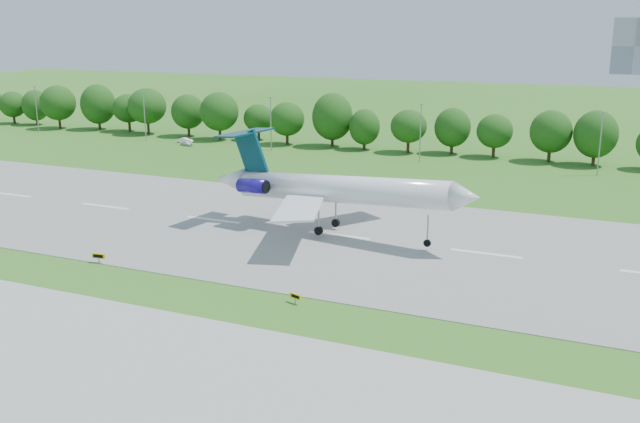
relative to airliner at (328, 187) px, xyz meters
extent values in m
plane|color=#2B651A|center=(-18.29, -25.26, -6.60)|extent=(600.00, 600.00, 0.00)
cube|color=gray|center=(-18.29, -0.26, -6.56)|extent=(400.00, 45.00, 0.08)
cylinder|color=#382314|center=(-118.29, 66.74, -4.80)|extent=(0.70, 0.70, 3.60)
sphere|color=#114411|center=(-118.29, 66.74, -0.40)|extent=(8.40, 8.40, 8.40)
cylinder|color=#382314|center=(-78.29, 66.74, -4.80)|extent=(0.70, 0.70, 3.60)
sphere|color=#114411|center=(-78.29, 66.74, -0.40)|extent=(8.40, 8.40, 8.40)
cylinder|color=#382314|center=(-38.29, 66.74, -4.80)|extent=(0.70, 0.70, 3.60)
sphere|color=#114411|center=(-38.29, 66.74, -0.40)|extent=(8.40, 8.40, 8.40)
cylinder|color=#382314|center=(1.71, 66.74, -4.80)|extent=(0.70, 0.70, 3.60)
sphere|color=#114411|center=(1.71, 66.74, -0.40)|extent=(8.40, 8.40, 8.40)
cylinder|color=gray|center=(-108.29, 56.74, -0.60)|extent=(0.24, 0.24, 12.00)
cube|color=gray|center=(-108.29, 56.74, 5.50)|extent=(0.90, 0.25, 0.18)
cylinder|color=gray|center=(-73.29, 56.74, -0.60)|extent=(0.24, 0.24, 12.00)
cube|color=gray|center=(-73.29, 56.74, 5.50)|extent=(0.90, 0.25, 0.18)
cylinder|color=gray|center=(-38.29, 56.74, -0.60)|extent=(0.24, 0.24, 12.00)
cube|color=gray|center=(-38.29, 56.74, 5.50)|extent=(0.90, 0.25, 0.18)
cylinder|color=gray|center=(-3.29, 56.74, -0.60)|extent=(0.24, 0.24, 12.00)
cube|color=gray|center=(-3.29, 56.74, 5.50)|extent=(0.90, 0.25, 0.18)
cylinder|color=gray|center=(31.71, 56.74, -0.60)|extent=(0.24, 0.24, 12.00)
cube|color=gray|center=(31.71, 56.74, 5.50)|extent=(0.90, 0.25, 0.18)
cube|color=#B2B2B7|center=(33.71, 379.74, 9.40)|extent=(24.00, 24.00, 32.00)
cylinder|color=white|center=(1.98, -0.26, -0.03)|extent=(31.97, 7.76, 5.68)
cone|color=white|center=(19.31, -2.52, 1.08)|extent=(4.04, 4.12, 3.89)
cone|color=white|center=(-16.19, 2.11, -0.77)|extent=(5.71, 4.34, 4.00)
cube|color=white|center=(-0.85, -7.32, -1.20)|extent=(9.16, 14.64, 0.60)
cube|color=white|center=(1.05, 7.30, -1.20)|extent=(11.79, 14.38, 0.60)
cube|color=#05323E|center=(-12.64, 1.65, 3.41)|extent=(5.68, 1.25, 7.19)
cube|color=#05323E|center=(-13.68, 1.78, 6.39)|extent=(4.64, 10.36, 0.44)
cylinder|color=navy|center=(-10.91, -1.34, -0.51)|extent=(4.76, 2.57, 2.28)
cylinder|color=navy|center=(-10.20, 4.09, -0.51)|extent=(4.76, 2.57, 2.28)
cylinder|color=gray|center=(14.51, -1.89, -3.71)|extent=(0.21, 0.21, 3.69)
cylinder|color=black|center=(14.51, -1.89, -5.56)|extent=(0.98, 0.44, 0.95)
cylinder|color=gray|center=(-0.41, -2.28, -3.71)|extent=(0.25, 0.25, 3.69)
cylinder|color=black|center=(-0.41, -2.28, -5.56)|extent=(1.21, 0.62, 1.16)
cylinder|color=gray|center=(0.19, 2.31, -3.71)|extent=(0.25, 0.25, 3.69)
cylinder|color=black|center=(0.19, 2.31, -5.56)|extent=(1.21, 0.62, 1.16)
cube|color=gray|center=(-20.50, -22.51, -6.22)|extent=(0.12, 0.12, 0.76)
cube|color=yellow|center=(-20.50, -22.51, -5.68)|extent=(1.74, 0.43, 0.59)
cube|color=black|center=(-20.48, -22.63, -5.68)|extent=(1.29, 0.20, 0.38)
cube|color=gray|center=(6.81, -24.57, -6.27)|extent=(0.12, 0.12, 0.66)
cube|color=yellow|center=(6.81, -24.57, -5.80)|extent=(1.49, 0.63, 0.52)
cube|color=black|center=(6.77, -24.67, -5.80)|extent=(1.08, 0.37, 0.33)
imported|color=white|center=(-62.64, 58.08, -5.99)|extent=(3.90, 1.87, 1.23)
imported|color=silver|center=(-59.96, 54.69, -6.00)|extent=(3.76, 2.37, 1.19)
camera|label=1|loc=(36.76, -86.56, 21.30)|focal=40.00mm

